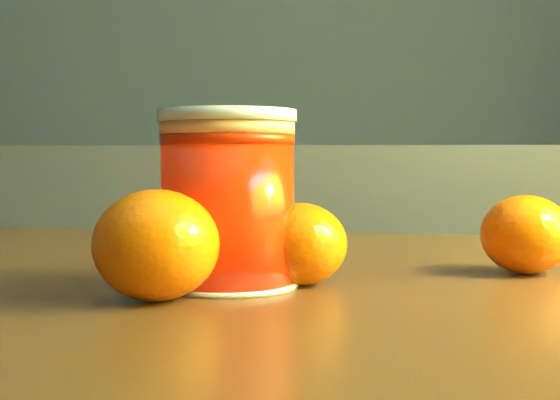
{
  "coord_description": "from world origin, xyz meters",
  "views": [
    {
      "loc": [
        0.86,
        -0.27,
        0.87
      ],
      "look_at": [
        0.82,
        0.25,
        0.85
      ],
      "focal_mm": 50.0,
      "sensor_mm": 36.0,
      "label": 1
    }
  ],
  "objects": [
    {
      "name": "orange_front",
      "position": [
        0.84,
        0.25,
        0.82
      ],
      "size": [
        0.08,
        0.08,
        0.05
      ],
      "primitive_type": "ellipsoid",
      "rotation": [
        0.0,
        0.0,
        0.39
      ],
      "color": "#FF6805",
      "rests_on": "table"
    },
    {
      "name": "orange_back",
      "position": [
        1.0,
        0.31,
        0.82
      ],
      "size": [
        0.07,
        0.07,
        0.06
      ],
      "primitive_type": "ellipsoid",
      "rotation": [
        0.0,
        0.0,
        0.09
      ],
      "color": "#FF6805",
      "rests_on": "table"
    },
    {
      "name": "juice_glass",
      "position": [
        0.79,
        0.24,
        0.85
      ],
      "size": [
        0.09,
        0.09,
        0.11
      ],
      "rotation": [
        0.0,
        0.0,
        0.03
      ],
      "color": "#F62504",
      "rests_on": "table"
    },
    {
      "name": "orange_extra",
      "position": [
        0.76,
        0.18,
        0.82
      ],
      "size": [
        0.09,
        0.09,
        0.07
      ],
      "primitive_type": "ellipsoid",
      "rotation": [
        0.0,
        0.0,
        -0.24
      ],
      "color": "#FF6805",
      "rests_on": "table"
    }
  ]
}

